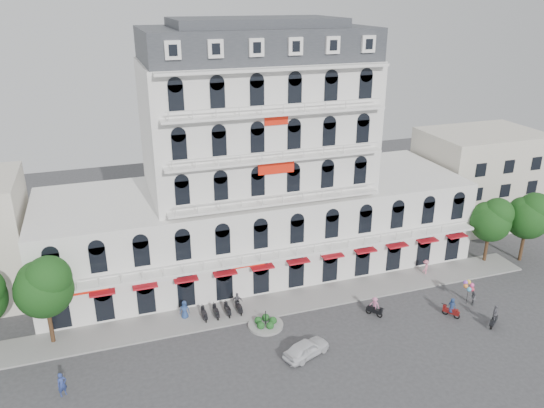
% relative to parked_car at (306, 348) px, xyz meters
% --- Properties ---
extents(ground, '(120.00, 120.00, 0.00)m').
position_rel_parked_car_xyz_m(ground, '(1.10, -0.97, -0.72)').
color(ground, '#38383A').
rests_on(ground, ground).
extents(sidewalk, '(53.00, 4.00, 0.16)m').
position_rel_parked_car_xyz_m(sidewalk, '(1.10, 8.03, -0.64)').
color(sidewalk, gray).
rests_on(sidewalk, ground).
extents(main_building, '(45.00, 15.00, 25.80)m').
position_rel_parked_car_xyz_m(main_building, '(1.10, 17.02, 9.24)').
color(main_building, silver).
rests_on(main_building, ground).
extents(flank_building_east, '(14.00, 10.00, 12.00)m').
position_rel_parked_car_xyz_m(flank_building_east, '(31.10, 19.03, 5.28)').
color(flank_building_east, beige).
rests_on(flank_building_east, ground).
extents(traffic_island, '(3.20, 3.20, 1.60)m').
position_rel_parked_car_xyz_m(traffic_island, '(-1.90, 5.03, -0.46)').
color(traffic_island, gray).
rests_on(traffic_island, ground).
extents(parked_scooter_row, '(4.40, 1.80, 1.10)m').
position_rel_parked_car_xyz_m(parked_scooter_row, '(-5.25, 7.83, -0.72)').
color(parked_scooter_row, black).
rests_on(parked_scooter_row, ground).
extents(tree_west_inner, '(4.76, 4.76, 8.25)m').
position_rel_parked_car_xyz_m(tree_west_inner, '(-19.85, 8.51, 4.97)').
color(tree_west_inner, '#382314').
rests_on(tree_west_inner, ground).
extents(tree_east_inner, '(4.40, 4.37, 7.57)m').
position_rel_parked_car_xyz_m(tree_east_inner, '(25.15, 9.01, 4.50)').
color(tree_east_inner, '#382314').
rests_on(tree_east_inner, ground).
extents(tree_east_outer, '(4.65, 4.65, 8.05)m').
position_rel_parked_car_xyz_m(tree_east_outer, '(29.15, 8.01, 4.83)').
color(tree_east_outer, '#382314').
rests_on(tree_east_outer, ground).
extents(parked_car, '(4.54, 3.13, 1.43)m').
position_rel_parked_car_xyz_m(parked_car, '(0.00, 0.00, 0.00)').
color(parked_car, white).
rests_on(parked_car, ground).
extents(rider_east, '(1.10, 1.50, 1.96)m').
position_rel_parked_car_xyz_m(rider_east, '(14.83, 0.99, 0.22)').
color(rider_east, maroon).
rests_on(rider_east, ground).
extents(rider_northeast, '(1.46, 1.15, 2.21)m').
position_rel_parked_car_xyz_m(rider_northeast, '(17.50, -1.53, 0.38)').
color(rider_northeast, black).
rests_on(rider_northeast, ground).
extents(rider_center, '(1.18, 1.43, 1.97)m').
position_rel_parked_car_xyz_m(rider_center, '(8.16, 3.42, 0.30)').
color(rider_center, black).
rests_on(rider_center, ground).
extents(pedestrian_left, '(1.02, 0.78, 1.87)m').
position_rel_parked_car_xyz_m(pedestrian_left, '(-8.57, 8.53, 0.22)').
color(pedestrian_left, navy).
rests_on(pedestrian_left, ground).
extents(pedestrian_mid, '(1.09, 0.74, 1.72)m').
position_rel_parked_car_xyz_m(pedestrian_mid, '(-3.57, 8.53, 0.14)').
color(pedestrian_mid, '#535259').
rests_on(pedestrian_mid, ground).
extents(pedestrian_right, '(1.29, 1.20, 1.75)m').
position_rel_parked_car_xyz_m(pedestrian_right, '(17.07, 8.53, 0.16)').
color(pedestrian_right, '#CD6D84').
rests_on(pedestrian_right, ground).
extents(pedestrian_far, '(0.84, 0.73, 1.94)m').
position_rel_parked_car_xyz_m(pedestrian_far, '(-18.90, 1.47, 0.25)').
color(pedestrian_far, navy).
rests_on(pedestrian_far, ground).
extents(balloon_vendor, '(1.40, 1.27, 2.45)m').
position_rel_parked_car_xyz_m(balloon_vendor, '(17.82, 2.20, 0.61)').
color(balloon_vendor, '#57585E').
rests_on(balloon_vendor, ground).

